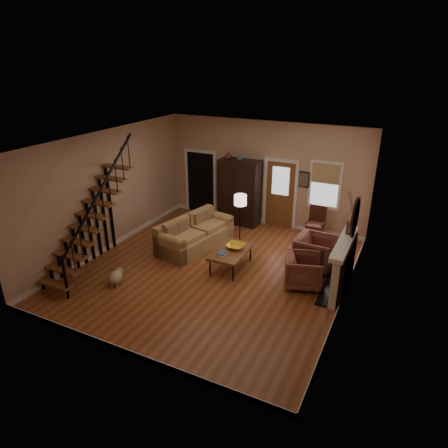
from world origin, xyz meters
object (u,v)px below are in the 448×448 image
at_px(coffee_table, 231,259).
at_px(armchair_left, 303,271).
at_px(armoire, 239,192).
at_px(armchair_right, 315,252).
at_px(sofa, 195,233).
at_px(side_chair, 315,224).
at_px(floor_lamp, 240,221).

relative_size(coffee_table, armchair_left, 1.55).
bearing_deg(armoire, armchair_right, -32.15).
distance_m(sofa, side_chair, 3.55).
bearing_deg(floor_lamp, sofa, -147.58).
distance_m(sofa, armchair_right, 3.37).
bearing_deg(side_chair, sofa, -145.64).
distance_m(coffee_table, armchair_left, 1.90).
bearing_deg(sofa, armchair_right, 16.66).
bearing_deg(armchair_right, armchair_left, -179.15).
xyz_separation_m(armchair_right, side_chair, (-0.42, 1.67, 0.08)).
bearing_deg(floor_lamp, coffee_table, -75.25).
bearing_deg(armchair_left, coffee_table, 72.78).
bearing_deg(floor_lamp, armchair_right, -8.83).
xyz_separation_m(sofa, armchair_right, (3.35, 0.33, 0.00)).
relative_size(armoire, floor_lamp, 1.37).
height_order(sofa, floor_lamp, floor_lamp).
height_order(floor_lamp, side_chair, floor_lamp).
distance_m(coffee_table, side_chair, 3.06).
height_order(armchair_right, side_chair, side_chair).
height_order(armoire, armchair_left, armoire).
bearing_deg(side_chair, armchair_left, -81.51).
relative_size(armoire, coffee_table, 1.58).
height_order(armchair_left, floor_lamp, floor_lamp).
distance_m(armoire, side_chair, 2.61).
bearing_deg(armchair_right, sofa, 98.16).
relative_size(sofa, coffee_table, 1.75).
xyz_separation_m(armoire, side_chair, (2.55, -0.20, -0.54)).
bearing_deg(armchair_right, armoire, 60.36).
bearing_deg(armoire, armchair_left, -44.08).
bearing_deg(sofa, armoire, 91.29).
bearing_deg(coffee_table, armchair_left, 0.13).
height_order(armchair_left, side_chair, side_chair).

